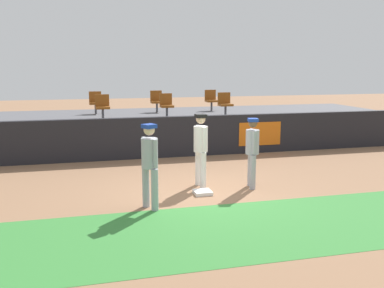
% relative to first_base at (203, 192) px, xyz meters
% --- Properties ---
extents(ground_plane, '(60.00, 60.00, 0.00)m').
position_rel_first_base_xyz_m(ground_plane, '(0.12, 0.04, -0.04)').
color(ground_plane, '#936B4C').
extents(grass_foreground_strip, '(18.00, 2.80, 0.01)m').
position_rel_first_base_xyz_m(grass_foreground_strip, '(0.12, -2.24, -0.04)').
color(grass_foreground_strip, '#388438').
rests_on(grass_foreground_strip, ground_plane).
extents(first_base, '(0.40, 0.40, 0.08)m').
position_rel_first_base_xyz_m(first_base, '(0.00, 0.00, 0.00)').
color(first_base, white).
rests_on(first_base, ground_plane).
extents(player_fielder_home, '(0.38, 0.57, 1.78)m').
position_rel_first_base_xyz_m(player_fielder_home, '(0.13, 0.64, 0.99)').
color(player_fielder_home, white).
rests_on(player_fielder_home, ground_plane).
extents(player_runner_visitor, '(0.38, 0.47, 1.69)m').
position_rel_first_base_xyz_m(player_runner_visitor, '(1.30, 0.24, 0.94)').
color(player_runner_visitor, '#9EA3AD').
rests_on(player_runner_visitor, ground_plane).
extents(player_coach_visitor, '(0.45, 0.45, 1.77)m').
position_rel_first_base_xyz_m(player_coach_visitor, '(-1.32, -0.71, 0.99)').
color(player_coach_visitor, '#9EA3AD').
rests_on(player_coach_visitor, ground_plane).
extents(field_wall, '(18.00, 0.26, 1.32)m').
position_rel_first_base_xyz_m(field_wall, '(0.14, 4.22, 0.62)').
color(field_wall, black).
rests_on(field_wall, ground_plane).
extents(bleacher_platform, '(18.00, 4.80, 1.12)m').
position_rel_first_base_xyz_m(bleacher_platform, '(0.12, 6.79, 0.52)').
color(bleacher_platform, '#59595E').
rests_on(bleacher_platform, ground_plane).
extents(seat_front_right, '(0.47, 0.44, 0.84)m').
position_rel_first_base_xyz_m(seat_front_right, '(2.42, 5.66, 1.55)').
color(seat_front_right, '#4C4C51').
rests_on(seat_front_right, bleacher_platform).
extents(seat_back_center, '(0.45, 0.44, 0.84)m').
position_rel_first_base_xyz_m(seat_back_center, '(0.20, 7.46, 1.55)').
color(seat_back_center, '#4C4C51').
rests_on(seat_back_center, bleacher_platform).
extents(seat_back_right, '(0.46, 0.44, 0.84)m').
position_rel_first_base_xyz_m(seat_back_right, '(2.44, 7.46, 1.55)').
color(seat_back_right, '#4C4C51').
rests_on(seat_back_right, bleacher_platform).
extents(seat_front_center, '(0.44, 0.44, 0.84)m').
position_rel_first_base_xyz_m(seat_front_center, '(0.25, 5.66, 1.55)').
color(seat_front_center, '#4C4C51').
rests_on(seat_front_center, bleacher_platform).
extents(seat_front_left, '(0.47, 0.44, 0.84)m').
position_rel_first_base_xyz_m(seat_front_left, '(-1.96, 5.66, 1.55)').
color(seat_front_left, '#4C4C51').
rests_on(seat_front_left, bleacher_platform).
extents(seat_back_left, '(0.46, 0.44, 0.84)m').
position_rel_first_base_xyz_m(seat_back_left, '(-2.15, 7.46, 1.55)').
color(seat_back_left, '#4C4C51').
rests_on(seat_back_left, bleacher_platform).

